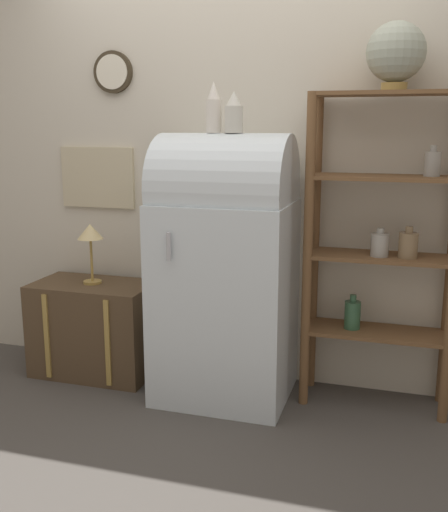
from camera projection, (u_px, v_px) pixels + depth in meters
The scene contains 9 objects.
ground_plane at pixel (212, 412), 3.22m from camera, with size 12.00×12.00×0.00m, color #4C4742.
wall_back at pixel (241, 154), 3.47m from camera, with size 7.00×0.09×2.70m.
refrigerator at pixel (225, 265), 3.29m from camera, with size 0.72×0.64×1.47m.
suitcase_trunk at pixel (95, 328), 3.69m from camera, with size 0.73×0.43×0.57m.
shelf_unit at pixel (382, 238), 3.14m from camera, with size 0.78×0.30×1.68m.
globe at pixel (396, 53), 2.93m from camera, with size 0.29×0.29×0.33m.
vase_left at pixel (214, 109), 3.14m from camera, with size 0.08×0.08×0.26m.
vase_center at pixel (234, 114), 3.10m from camera, with size 0.10×0.10×0.21m.
desk_lamp at pixel (90, 236), 3.57m from camera, with size 0.15×0.15×0.36m.
Camera 1 is at (0.93, -2.82, 1.51)m, focal length 42.00 mm.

